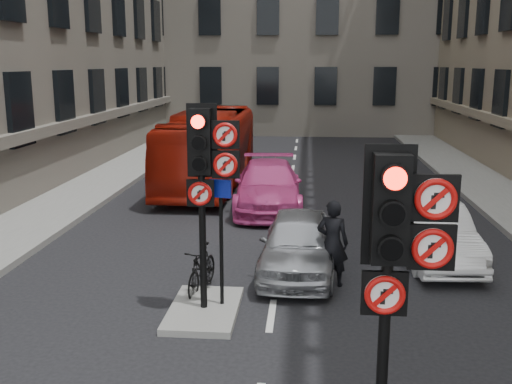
% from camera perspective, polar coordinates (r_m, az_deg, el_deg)
% --- Properties ---
extents(pavement_left, '(3.00, 50.00, 0.16)m').
position_cam_1_polar(pavement_left, '(19.02, -19.36, -1.47)').
color(pavement_left, gray).
rests_on(pavement_left, ground).
extents(centre_island, '(1.20, 2.00, 0.12)m').
position_cam_1_polar(centre_island, '(10.87, -4.97, -11.12)').
color(centre_island, gray).
rests_on(centre_island, ground).
extents(signal_near, '(0.91, 0.40, 3.58)m').
position_cam_1_polar(signal_near, '(6.15, 13.30, -4.92)').
color(signal_near, black).
rests_on(signal_near, ground).
extents(signal_far, '(0.91, 0.40, 3.58)m').
position_cam_1_polar(signal_far, '(10.10, -4.77, 2.74)').
color(signal_far, black).
rests_on(signal_far, centre_island).
extents(car_silver, '(1.68, 3.85, 1.29)m').
position_cam_1_polar(car_silver, '(12.66, 4.02, -4.85)').
color(car_silver, '#96989D').
rests_on(car_silver, ground).
extents(car_white, '(1.57, 3.94, 1.27)m').
position_cam_1_polar(car_white, '(13.97, 16.55, -3.74)').
color(car_white, silver).
rests_on(car_white, ground).
extents(car_pink, '(2.25, 4.96, 1.41)m').
position_cam_1_polar(car_pink, '(18.09, 1.17, 0.58)').
color(car_pink, '#C43980').
rests_on(car_pink, ground).
extents(bus_red, '(2.29, 9.55, 2.66)m').
position_cam_1_polar(bus_red, '(21.88, -4.40, 4.24)').
color(bus_red, maroon).
rests_on(bus_red, ground).
extents(motorcycle, '(0.67, 1.59, 0.92)m').
position_cam_1_polar(motorcycle, '(11.68, -5.19, -7.32)').
color(motorcycle, black).
rests_on(motorcycle, ground).
extents(motorcyclist, '(0.71, 0.54, 1.74)m').
position_cam_1_polar(motorcyclist, '(11.96, 7.30, -4.82)').
color(motorcyclist, black).
rests_on(motorcyclist, ground).
extents(info_sign, '(0.39, 0.15, 2.28)m').
position_cam_1_polar(info_sign, '(10.46, -3.36, -3.13)').
color(info_sign, black).
rests_on(info_sign, centre_island).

